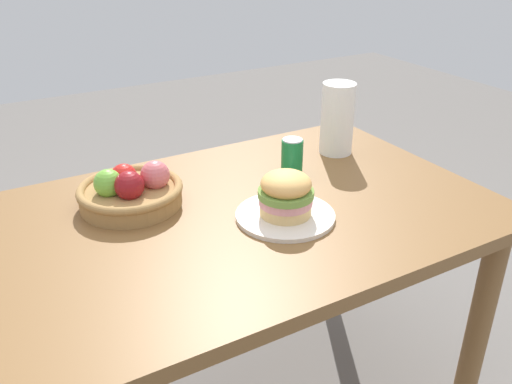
% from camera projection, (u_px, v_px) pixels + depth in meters
% --- Properties ---
extents(dining_table, '(1.40, 0.90, 0.75)m').
position_uv_depth(dining_table, '(240.00, 242.00, 1.53)').
color(dining_table, brown).
rests_on(dining_table, ground_plane).
extents(plate, '(0.27, 0.27, 0.01)m').
position_uv_depth(plate, '(285.00, 215.00, 1.45)').
color(plate, silver).
rests_on(plate, dining_table).
extents(sandwich, '(0.15, 0.15, 0.12)m').
position_uv_depth(sandwich, '(286.00, 193.00, 1.42)').
color(sandwich, '#E5BC75').
rests_on(sandwich, plate).
extents(soda_can, '(0.07, 0.07, 0.13)m').
position_uv_depth(soda_can, '(292.00, 159.00, 1.65)').
color(soda_can, '#147238').
rests_on(soda_can, dining_table).
extents(fruit_basket, '(0.29, 0.29, 0.12)m').
position_uv_depth(fruit_basket, '(131.00, 191.00, 1.50)').
color(fruit_basket, '#9E7542').
rests_on(fruit_basket, dining_table).
extents(paper_towel_roll, '(0.11, 0.11, 0.24)m').
position_uv_depth(paper_towel_roll, '(337.00, 119.00, 1.81)').
color(paper_towel_roll, white).
rests_on(paper_towel_roll, dining_table).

